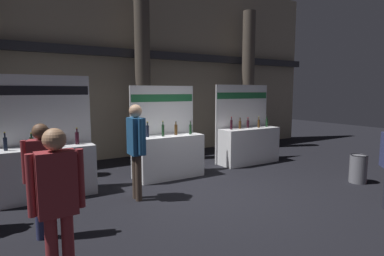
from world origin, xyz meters
The scene contains 9 objects.
ground_plane centered at (0.00, 0.00, 0.00)m, with size 29.32×29.32×0.00m, color black.
hall_colonnade centered at (0.00, 4.34, 2.88)m, with size 14.66×1.19×5.86m.
exhibitor_booth_0 centered at (-2.92, 1.57, 0.61)m, with size 1.93×0.73×2.40m.
exhibitor_booth_1 centered at (-0.19, 1.58, 0.60)m, with size 1.70×0.66×2.22m.
exhibitor_booth_2 centered at (2.46, 1.71, 0.60)m, with size 1.91×0.66×2.26m.
trash_bin centered at (3.30, -1.08, 0.33)m, with size 0.37×0.37×0.65m.
visitor_1 centered at (-3.10, -1.67, 1.02)m, with size 0.54×0.23×1.72m.
visitor_5 centered at (-3.11, -0.32, 0.97)m, with size 0.50×0.30×1.65m.
visitor_6 centered at (-1.43, 0.50, 1.11)m, with size 0.25×0.54×1.84m.
Camera 1 is at (-3.48, -4.93, 2.09)m, focal length 28.59 mm.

